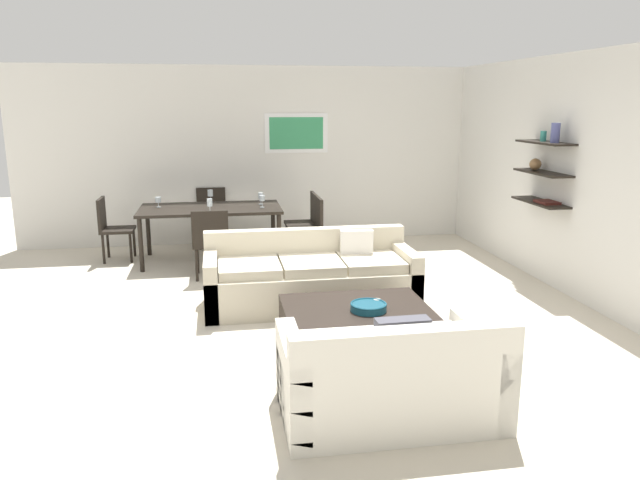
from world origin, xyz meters
The scene contains 19 objects.
ground_plane centered at (0.00, 0.00, 0.00)m, with size 18.00×18.00×0.00m, color beige.
back_wall_unit centered at (0.30, 3.53, 1.35)m, with size 8.40×0.09×2.70m.
right_wall_shelf_unit centered at (3.03, 0.60, 1.35)m, with size 0.34×8.20×2.70m.
sofa_beige centered at (0.05, 0.34, 0.29)m, with size 2.25×0.90×0.78m.
loveseat_white centered at (0.23, -2.13, 0.29)m, with size 1.50×0.90×0.78m.
coffee_table centered at (0.27, -0.94, 0.19)m, with size 1.29×1.07×0.38m.
decorative_bowl centered at (0.36, -1.01, 0.42)m, with size 0.32×0.32×0.07m.
candle_jar centered at (0.46, -0.90, 0.41)m, with size 0.06×0.06×0.06m, color silver.
dining_table centered at (-1.02, 2.44, 0.69)m, with size 1.91×1.01×0.75m.
dining_chair_right_near centered at (0.35, 2.21, 0.50)m, with size 0.44×0.44×0.88m.
dining_chair_foot centered at (-1.02, 1.52, 0.50)m, with size 0.44×0.44×0.88m.
dining_chair_head centered at (-1.02, 3.35, 0.50)m, with size 0.44×0.44×0.88m.
dining_chair_right_far centered at (0.35, 2.66, 0.50)m, with size 0.44×0.44×0.88m.
dining_chair_left_far centered at (-2.38, 2.66, 0.50)m, with size 0.44×0.44×0.88m.
wine_glass_head centered at (-1.02, 2.88, 0.88)m, with size 0.08×0.08×0.18m.
wine_glass_right_far centered at (-0.31, 2.56, 0.87)m, with size 0.07×0.07×0.17m.
wine_glass_left_far centered at (-1.72, 2.56, 0.85)m, with size 0.08×0.08×0.14m.
wine_glass_foot centered at (-1.02, 1.99, 0.88)m, with size 0.07×0.07×0.19m.
wine_glass_right_near centered at (-0.31, 2.31, 0.87)m, with size 0.08×0.08×0.17m.
Camera 1 is at (-0.90, -5.85, 2.16)m, focal length 33.80 mm.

